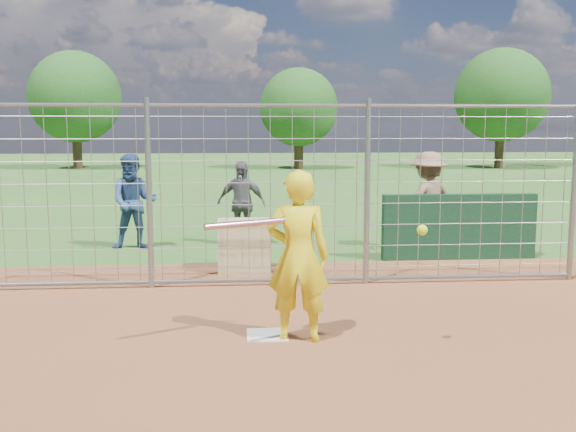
{
  "coord_description": "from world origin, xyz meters",
  "views": [
    {
      "loc": [
        -0.29,
        -6.78,
        2.2
      ],
      "look_at": [
        0.3,
        0.8,
        1.15
      ],
      "focal_mm": 40.0,
      "sensor_mm": 36.0,
      "label": 1
    }
  ],
  "objects": [
    {
      "name": "ground",
      "position": [
        0.0,
        0.0,
        0.0
      ],
      "size": [
        100.0,
        100.0,
        0.0
      ],
      "primitive_type": "plane",
      "color": "#2D591E",
      "rests_on": "ground"
    },
    {
      "name": "home_plate",
      "position": [
        0.0,
        -0.2,
        0.01
      ],
      "size": [
        0.43,
        0.43,
        0.02
      ],
      "primitive_type": "cube",
      "color": "silver",
      "rests_on": "ground"
    },
    {
      "name": "dugout_wall",
      "position": [
        3.4,
        3.6,
        0.55
      ],
      "size": [
        2.6,
        0.2,
        1.1
      ],
      "primitive_type": "cube",
      "color": "#11381E",
      "rests_on": "ground"
    },
    {
      "name": "batter",
      "position": [
        0.31,
        -0.35,
        0.89
      ],
      "size": [
        0.71,
        0.52,
        1.78
      ],
      "primitive_type": "imported",
      "rotation": [
        0.0,
        0.0,
        2.99
      ],
      "color": "yellow",
      "rests_on": "ground"
    },
    {
      "name": "bystander_a",
      "position": [
        -2.18,
        4.93,
        0.87
      ],
      "size": [
        0.87,
        0.69,
        1.73
      ],
      "primitive_type": "imported",
      "rotation": [
        0.0,
        0.0,
        0.05
      ],
      "color": "navy",
      "rests_on": "ground"
    },
    {
      "name": "bystander_b",
      "position": [
        -0.24,
        5.17,
        0.8
      ],
      "size": [
        1.01,
        0.65,
        1.59
      ],
      "primitive_type": "imported",
      "rotation": [
        0.0,
        0.0,
        -0.3
      ],
      "color": "#535457",
      "rests_on": "ground"
    },
    {
      "name": "bystander_c",
      "position": [
        3.11,
        4.44,
        0.89
      ],
      "size": [
        1.32,
        1.06,
        1.78
      ],
      "primitive_type": "imported",
      "rotation": [
        0.0,
        0.0,
        3.55
      ],
      "color": "#8C654C",
      "rests_on": "ground"
    },
    {
      "name": "equipment_bin",
      "position": [
        -0.21,
        2.95,
        0.4
      ],
      "size": [
        0.8,
        0.55,
        0.8
      ],
      "primitive_type": "cube",
      "rotation": [
        0.0,
        0.0,
        0.0
      ],
      "color": "tan",
      "rests_on": "ground"
    },
    {
      "name": "equipment_in_play",
      "position": [
        0.19,
        -0.68,
        1.26
      ],
      "size": [
        2.15,
        0.44,
        0.14
      ],
      "color": "silver",
      "rests_on": "ground"
    },
    {
      "name": "backstop_fence",
      "position": [
        0.0,
        2.0,
        1.26
      ],
      "size": [
        9.08,
        0.08,
        2.6
      ],
      "color": "gray",
      "rests_on": "ground"
    },
    {
      "name": "tree_line",
      "position": [
        3.13,
        28.13,
        3.71
      ],
      "size": [
        44.66,
        6.72,
        6.48
      ],
      "color": "#3F2B19",
      "rests_on": "ground"
    }
  ]
}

